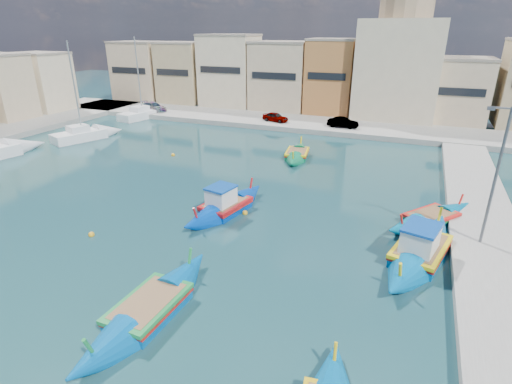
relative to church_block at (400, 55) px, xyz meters
The scene contains 16 objects.
ground 42.08m from the church_block, 104.04° to the right, with size 160.00×160.00×0.00m, color #173845.
east_quay 41.60m from the church_block, 78.69° to the right, with size 4.00×70.00×0.50m, color gray.
north_quay 15.16m from the church_block, 141.34° to the right, with size 80.00×8.00×0.60m, color gray.
north_townhouses 4.81m from the church_block, 169.17° to the right, with size 83.20×7.87×10.19m.
church_block is the anchor object (origin of this frame).
quay_street_lamp 35.04m from the church_block, 77.65° to the right, with size 1.18×0.16×8.00m.
parked_cars 22.92m from the church_block, 154.11° to the right, with size 31.04×2.45×1.23m.
luzzu_turquoise_cabin 37.33m from the church_block, 82.98° to the right, with size 4.68×10.55×3.31m.
luzzu_blue_cabin 36.66m from the church_block, 102.68° to the right, with size 3.68×8.74×3.01m.
luzzu_cyan_mid 32.84m from the church_block, 80.96° to the right, with size 6.35×7.61×2.39m.
luzzu_green 23.78m from the church_block, 108.22° to the right, with size 3.07×7.78×2.39m.
luzzu_blue_south 46.71m from the church_block, 97.77° to the right, with size 2.36×9.26×2.66m.
yacht_north 34.42m from the church_block, 161.90° to the right, with size 4.09×8.87×11.43m.
yacht_midnorth 38.89m from the church_block, 143.32° to the right, with size 5.02×8.25×11.24m.
yacht_mid 46.89m from the church_block, 136.91° to the right, with size 4.63×10.12×12.34m.
mooring_buoys 35.83m from the church_block, 102.67° to the right, with size 25.54×25.99×0.36m.
Camera 1 is at (13.35, -16.77, 11.51)m, focal length 28.00 mm.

